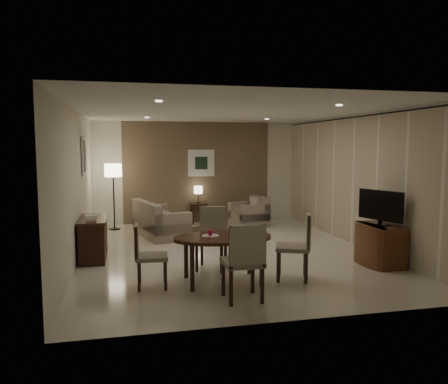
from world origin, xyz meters
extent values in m
cube|color=beige|center=(0.00, 0.00, 0.00)|extent=(5.50, 7.00, 0.00)
cube|color=white|center=(0.00, 0.00, 2.70)|extent=(5.50, 7.00, 0.00)
cube|color=brown|center=(0.00, 3.50, 1.35)|extent=(5.50, 0.00, 2.70)
cube|color=silver|center=(-2.75, 0.00, 1.35)|extent=(0.00, 7.00, 2.70)
cube|color=silver|center=(2.75, 0.00, 1.35)|extent=(0.00, 7.00, 2.70)
cube|color=brown|center=(0.00, 3.48, 1.35)|extent=(3.96, 0.03, 2.70)
cylinder|color=black|center=(2.68, 0.00, 2.64)|extent=(0.03, 6.80, 0.03)
cube|color=silver|center=(0.10, 3.46, 1.60)|extent=(0.72, 0.03, 0.72)
cube|color=black|center=(0.10, 3.44, 1.60)|extent=(0.34, 0.01, 0.34)
cube|color=silver|center=(-2.72, 1.20, 1.85)|extent=(0.03, 0.60, 0.80)
cube|color=gray|center=(-2.71, 1.20, 1.85)|extent=(0.01, 0.46, 0.64)
cylinder|color=white|center=(-1.40, -1.80, 2.69)|extent=(0.10, 0.10, 0.01)
cylinder|color=white|center=(1.40, -1.80, 2.69)|extent=(0.10, 0.10, 0.01)
cylinder|color=white|center=(-1.40, 1.80, 2.69)|extent=(0.10, 0.10, 0.01)
cylinder|color=white|center=(1.40, 1.80, 2.69)|extent=(0.10, 0.10, 0.01)
cylinder|color=white|center=(-0.66, -1.82, 0.71)|extent=(0.26, 0.26, 0.02)
cylinder|color=white|center=(-0.26, -1.92, 0.71)|extent=(0.26, 0.26, 0.02)
sphere|color=#B41439|center=(-0.66, -1.82, 0.76)|extent=(0.09, 0.09, 0.09)
cube|color=white|center=(-0.26, -1.92, 0.73)|extent=(0.12, 0.08, 0.03)
cylinder|color=#453C27|center=(-0.02, 2.04, 0.01)|extent=(1.28, 1.28, 0.01)
camera|label=1|loc=(-1.88, -8.16, 2.05)|focal=35.00mm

